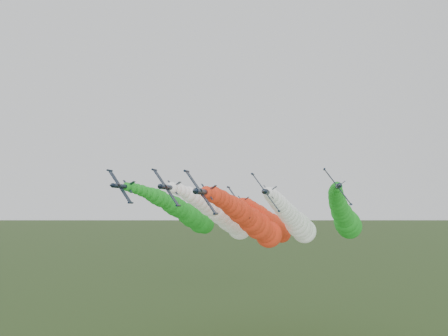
% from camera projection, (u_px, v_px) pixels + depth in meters
% --- Properties ---
extents(jet_lead, '(12.08, 57.06, 16.88)m').
position_uv_depth(jet_lead, '(253.00, 222.00, 102.29)').
color(jet_lead, black).
rests_on(jet_lead, ground).
extents(jet_inner_left, '(12.17, 57.15, 16.97)m').
position_uv_depth(jet_inner_left, '(224.00, 216.00, 115.36)').
color(jet_inner_left, black).
rests_on(jet_inner_left, ground).
extents(jet_inner_right, '(12.01, 57.00, 16.81)m').
position_uv_depth(jet_inner_right, '(294.00, 220.00, 113.27)').
color(jet_inner_right, black).
rests_on(jet_inner_right, ground).
extents(jet_outer_left, '(11.61, 56.60, 16.42)m').
position_uv_depth(jet_outer_left, '(186.00, 213.00, 123.84)').
color(jet_outer_left, black).
rests_on(jet_outer_left, ground).
extents(jet_outer_right, '(12.28, 57.26, 17.08)m').
position_uv_depth(jet_outer_right, '(344.00, 216.00, 117.94)').
color(jet_outer_right, black).
rests_on(jet_outer_right, ground).
extents(jet_trail, '(11.76, 56.74, 16.56)m').
position_uv_depth(jet_trail, '(270.00, 223.00, 130.00)').
color(jet_trail, black).
rests_on(jet_trail, ground).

